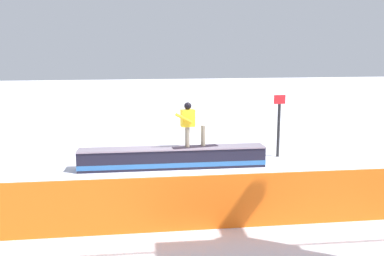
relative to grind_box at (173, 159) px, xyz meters
name	(u,v)px	position (x,y,z in m)	size (l,w,h in m)	color
ground_plane	(173,168)	(0.00, 0.00, -0.29)	(120.00, 120.00, 0.00)	white
grind_box	(173,159)	(0.00, 0.00, 0.00)	(5.70, 1.28, 0.64)	black
snowboarder	(190,123)	(-0.51, 0.09, 1.10)	(1.44, 0.48, 1.38)	black
safety_fence	(218,202)	(0.00, 4.53, 0.25)	(9.65, 0.06, 1.08)	orange
trail_marker	(279,124)	(-3.76, -0.56, 0.84)	(0.40, 0.10, 2.11)	#262628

